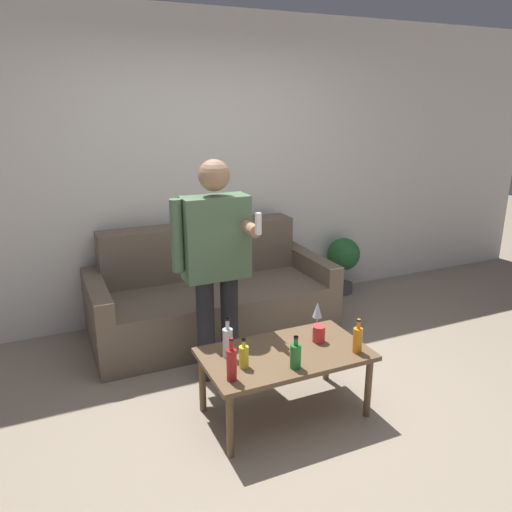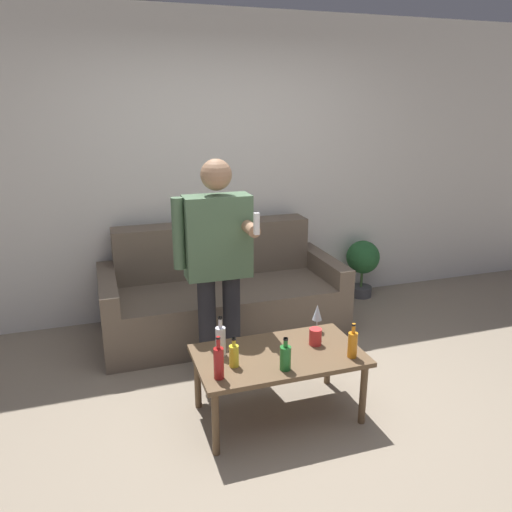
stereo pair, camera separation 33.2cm
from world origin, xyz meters
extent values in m
plane|color=gray|center=(0.00, 0.00, 0.00)|extent=(16.00, 16.00, 0.00)
cube|color=silver|center=(0.00, 2.05, 1.35)|extent=(8.00, 0.06, 2.70)
cube|color=#6B5B4C|center=(-0.09, 1.37, 0.21)|extent=(1.75, 0.67, 0.43)
cube|color=#6B5B4C|center=(-0.09, 1.83, 0.45)|extent=(1.75, 0.26, 0.90)
cube|color=#6B5B4C|center=(-1.03, 1.50, 0.30)|extent=(0.14, 0.93, 0.60)
cube|color=#6B5B4C|center=(0.86, 1.50, 0.30)|extent=(0.14, 0.93, 0.60)
cube|color=brown|center=(-0.07, 0.19, 0.42)|extent=(1.04, 0.59, 0.03)
cylinder|color=brown|center=(-0.54, -0.05, 0.20)|extent=(0.04, 0.04, 0.41)
cylinder|color=brown|center=(0.40, -0.05, 0.20)|extent=(0.04, 0.04, 0.41)
cylinder|color=brown|center=(-0.54, 0.44, 0.20)|extent=(0.04, 0.04, 0.41)
cylinder|color=brown|center=(0.40, 0.44, 0.20)|extent=(0.04, 0.04, 0.41)
cylinder|color=#B21E1E|center=(-0.49, 0.03, 0.53)|extent=(0.06, 0.06, 0.19)
cylinder|color=#B21E1E|center=(-0.49, 0.03, 0.66)|extent=(0.02, 0.02, 0.07)
cylinder|color=black|center=(-0.49, 0.03, 0.69)|extent=(0.03, 0.03, 0.01)
cylinder|color=silver|center=(-0.41, 0.29, 0.53)|extent=(0.06, 0.06, 0.18)
cylinder|color=silver|center=(-0.41, 0.29, 0.66)|extent=(0.02, 0.02, 0.07)
cylinder|color=black|center=(-0.41, 0.29, 0.69)|extent=(0.03, 0.03, 0.01)
cylinder|color=orange|center=(0.34, 0.01, 0.52)|extent=(0.06, 0.06, 0.16)
cylinder|color=orange|center=(0.34, 0.01, 0.63)|extent=(0.02, 0.02, 0.06)
cylinder|color=black|center=(0.34, 0.01, 0.65)|extent=(0.03, 0.03, 0.01)
cylinder|color=yellow|center=(-0.37, 0.13, 0.50)|extent=(0.06, 0.06, 0.13)
cylinder|color=yellow|center=(-0.37, 0.13, 0.60)|extent=(0.02, 0.02, 0.05)
cylinder|color=black|center=(-0.37, 0.13, 0.62)|extent=(0.03, 0.03, 0.01)
cylinder|color=#23752D|center=(-0.10, 0.00, 0.51)|extent=(0.07, 0.07, 0.14)
cylinder|color=#23752D|center=(-0.10, 0.00, 0.61)|extent=(0.03, 0.03, 0.06)
cylinder|color=black|center=(-0.10, 0.00, 0.63)|extent=(0.03, 0.03, 0.01)
cylinder|color=silver|center=(0.29, 0.41, 0.44)|extent=(0.06, 0.06, 0.01)
cylinder|color=silver|center=(0.29, 0.41, 0.48)|extent=(0.01, 0.01, 0.08)
cone|color=silver|center=(0.29, 0.41, 0.58)|extent=(0.07, 0.07, 0.11)
cylinder|color=red|center=(0.20, 0.23, 0.49)|extent=(0.08, 0.08, 0.11)
cylinder|color=#232328|center=(-0.38, 0.81, 0.38)|extent=(0.13, 0.13, 0.76)
cylinder|color=#232328|center=(-0.20, 0.81, 0.38)|extent=(0.13, 0.13, 0.76)
cube|color=#4C6B4C|center=(-0.29, 0.81, 1.05)|extent=(0.45, 0.20, 0.57)
sphere|color=#9E7556|center=(-0.29, 0.81, 1.47)|extent=(0.21, 0.21, 0.21)
cylinder|color=#4C6B4C|center=(-0.56, 0.81, 1.09)|extent=(0.08, 0.08, 0.49)
cylinder|color=#9E7556|center=(-0.11, 0.68, 1.14)|extent=(0.08, 0.27, 0.08)
cube|color=white|center=(-0.11, 0.51, 1.20)|extent=(0.03, 0.03, 0.14)
cylinder|color=#4C4C51|center=(1.48, 1.85, 0.05)|extent=(0.22, 0.22, 0.10)
cylinder|color=#476B38|center=(1.48, 1.85, 0.20)|extent=(0.03, 0.03, 0.20)
sphere|color=#286633|center=(1.48, 1.85, 0.42)|extent=(0.34, 0.34, 0.34)
camera|label=1|loc=(-1.38, -2.28, 1.94)|focal=35.00mm
camera|label=2|loc=(-1.07, -2.40, 1.94)|focal=35.00mm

